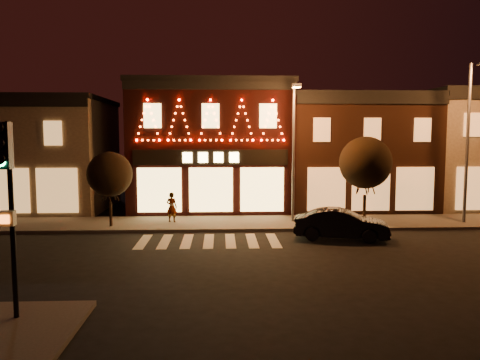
{
  "coord_description": "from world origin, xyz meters",
  "views": [
    {
      "loc": [
        0.54,
        -16.88,
        4.79
      ],
      "look_at": [
        1.44,
        4.0,
        2.83
      ],
      "focal_mm": 34.46,
      "sensor_mm": 36.0,
      "label": 1
    }
  ],
  "objects": [
    {
      "name": "traffic_signal_near",
      "position": [
        -4.74,
        -5.31,
        3.7
      ],
      "size": [
        0.37,
        0.52,
        5.03
      ],
      "rotation": [
        0.0,
        0.0,
        0.06
      ],
      "color": "black",
      "rests_on": "sidewalk_near"
    },
    {
      "name": "sidewalk_far",
      "position": [
        2.0,
        8.0,
        0.07
      ],
      "size": [
        44.0,
        4.0,
        0.15
      ],
      "primitive_type": "cube",
      "color": "#47423D",
      "rests_on": "ground"
    },
    {
      "name": "building_pulp",
      "position": [
        0.0,
        13.98,
        4.16
      ],
      "size": [
        10.2,
        8.34,
        8.3
      ],
      "color": "black",
      "rests_on": "ground"
    },
    {
      "name": "tree_right",
      "position": [
        8.31,
        7.36,
        3.41
      ],
      "size": [
        2.79,
        2.79,
        4.66
      ],
      "rotation": [
        0.0,
        0.0,
        -0.14
      ],
      "color": "black",
      "rests_on": "sidewalk_far"
    },
    {
      "name": "building_left",
      "position": [
        -13.0,
        13.99,
        3.66
      ],
      "size": [
        12.2,
        8.28,
        7.3
      ],
      "color": "brown",
      "rests_on": "ground"
    },
    {
      "name": "tree_left",
      "position": [
        -5.16,
        7.06,
        2.86
      ],
      "size": [
        2.32,
        2.32,
        3.88
      ],
      "rotation": [
        0.0,
        0.0,
        0.19
      ],
      "color": "black",
      "rests_on": "sidewalk_far"
    },
    {
      "name": "streetlamp_mid",
      "position": [
        4.52,
        7.82,
        4.48
      ],
      "size": [
        0.48,
        1.69,
        7.38
      ],
      "rotation": [
        0.0,
        0.0,
        0.07
      ],
      "color": "#59595E",
      "rests_on": "sidewalk_far"
    },
    {
      "name": "pedestrian",
      "position": [
        -2.11,
        8.11,
        0.97
      ],
      "size": [
        0.68,
        0.55,
        1.63
      ],
      "primitive_type": "imported",
      "rotation": [
        0.0,
        0.0,
        2.85
      ],
      "color": "gray",
      "rests_on": "sidewalk_far"
    },
    {
      "name": "dark_sedan",
      "position": [
        6.2,
        4.13,
        0.71
      ],
      "size": [
        4.57,
        2.51,
        1.43
      ],
      "primitive_type": "imported",
      "rotation": [
        0.0,
        0.0,
        1.33
      ],
      "color": "black",
      "rests_on": "ground"
    },
    {
      "name": "ground",
      "position": [
        0.0,
        0.0,
        0.0
      ],
      "size": [
        120.0,
        120.0,
        0.0
      ],
      "primitive_type": "plane",
      "color": "black",
      "rests_on": "ground"
    },
    {
      "name": "building_right_a",
      "position": [
        9.5,
        13.99,
        3.76
      ],
      "size": [
        9.2,
        8.28,
        7.5
      ],
      "color": "#331A12",
      "rests_on": "ground"
    },
    {
      "name": "streetlamp_right",
      "position": [
        13.92,
        7.17,
        5.17
      ],
      "size": [
        0.72,
        1.96,
        8.55
      ],
      "rotation": [
        0.0,
        0.0,
        -0.2
      ],
      "color": "#59595E",
      "rests_on": "sidewalk_far"
    }
  ]
}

